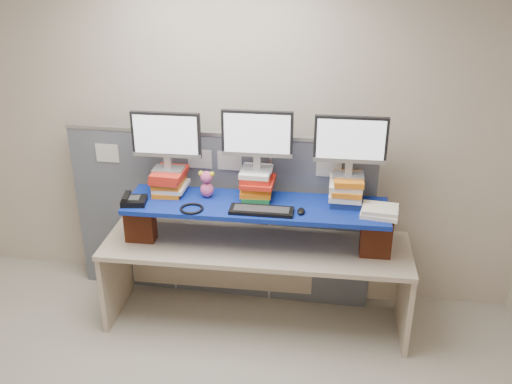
% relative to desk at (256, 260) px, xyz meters
% --- Properties ---
extents(room, '(5.00, 4.00, 2.80)m').
position_rel_desk_xyz_m(room, '(-0.37, -1.42, 0.81)').
color(room, beige).
rests_on(room, ground).
extents(cubicle_partition, '(2.60, 0.06, 1.53)m').
position_rel_desk_xyz_m(cubicle_partition, '(-0.37, 0.36, 0.18)').
color(cubicle_partition, '#4F535D').
rests_on(cubicle_partition, ground).
extents(desk, '(2.46, 0.81, 0.74)m').
position_rel_desk_xyz_m(desk, '(0.00, 0.00, 0.00)').
color(desk, '#BFAB91').
rests_on(desk, ground).
extents(brick_pier_left, '(0.24, 0.14, 0.32)m').
position_rel_desk_xyz_m(brick_pier_left, '(-0.92, -0.09, 0.31)').
color(brick_pier_left, brown).
rests_on(brick_pier_left, desk).
extents(brick_pier_right, '(0.24, 0.14, 0.32)m').
position_rel_desk_xyz_m(brick_pier_right, '(0.92, -0.01, 0.31)').
color(brick_pier_right, brown).
rests_on(brick_pier_right, desk).
extents(blue_board, '(2.03, 0.59, 0.04)m').
position_rel_desk_xyz_m(blue_board, '(0.00, 0.00, 0.48)').
color(blue_board, '#0B2E95').
rests_on(blue_board, brick_pier_left).
extents(book_stack_left, '(0.26, 0.31, 0.20)m').
position_rel_desk_xyz_m(book_stack_left, '(-0.71, 0.09, 0.60)').
color(book_stack_left, orange).
rests_on(book_stack_left, blue_board).
extents(book_stack_center, '(0.27, 0.31, 0.23)m').
position_rel_desk_xyz_m(book_stack_center, '(-0.01, 0.12, 0.62)').
color(book_stack_center, '#22803D').
rests_on(book_stack_center, blue_board).
extents(book_stack_right, '(0.26, 0.31, 0.22)m').
position_rel_desk_xyz_m(book_stack_right, '(0.68, 0.15, 0.61)').
color(book_stack_right, navy).
rests_on(book_stack_right, blue_board).
extents(monitor_left, '(0.54, 0.16, 0.47)m').
position_rel_desk_xyz_m(monitor_left, '(-0.71, 0.09, 0.96)').
color(monitor_left, '#98989D').
rests_on(monitor_left, book_stack_left).
extents(monitor_center, '(0.54, 0.16, 0.47)m').
position_rel_desk_xyz_m(monitor_center, '(-0.01, 0.12, 1.00)').
color(monitor_center, '#98989D').
rests_on(monitor_center, book_stack_center).
extents(monitor_right, '(0.54, 0.16, 0.47)m').
position_rel_desk_xyz_m(monitor_right, '(0.68, 0.15, 0.99)').
color(monitor_right, '#98989D').
rests_on(monitor_right, book_stack_right).
extents(keyboard, '(0.48, 0.17, 0.03)m').
position_rel_desk_xyz_m(keyboard, '(0.06, -0.13, 0.52)').
color(keyboard, black).
rests_on(keyboard, blue_board).
extents(mouse, '(0.07, 0.11, 0.03)m').
position_rel_desk_xyz_m(mouse, '(0.35, -0.10, 0.52)').
color(mouse, black).
rests_on(mouse, blue_board).
extents(desk_phone, '(0.21, 0.19, 0.08)m').
position_rel_desk_xyz_m(desk_phone, '(-0.93, -0.16, 0.53)').
color(desk_phone, black).
rests_on(desk_phone, blue_board).
extents(headset, '(0.22, 0.22, 0.02)m').
position_rel_desk_xyz_m(headset, '(-0.46, -0.18, 0.51)').
color(headset, black).
rests_on(headset, blue_board).
extents(plush_toy, '(0.13, 0.10, 0.22)m').
position_rel_desk_xyz_m(plush_toy, '(-0.40, 0.06, 0.61)').
color(plush_toy, '#D65186').
rests_on(plush_toy, blue_board).
extents(binder_stack, '(0.29, 0.24, 0.06)m').
position_rel_desk_xyz_m(binder_stack, '(0.93, -0.03, 0.53)').
color(binder_stack, white).
rests_on(binder_stack, blue_board).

